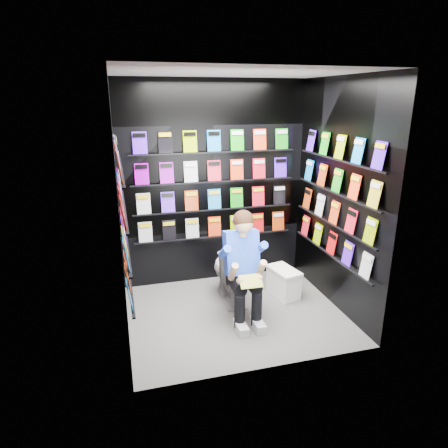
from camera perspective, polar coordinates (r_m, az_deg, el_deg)
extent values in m
plane|color=#5E5E5B|center=(4.71, 1.64, -12.64)|extent=(2.40, 2.40, 0.00)
plane|color=white|center=(4.06, 1.99, 20.84)|extent=(2.40, 2.40, 0.00)
cube|color=black|center=(5.14, -1.47, 5.61)|extent=(2.40, 0.04, 2.60)
cube|color=black|center=(3.30, 6.88, -1.49)|extent=(2.40, 0.04, 2.60)
cube|color=black|center=(4.03, -14.77, 1.59)|extent=(0.04, 2.00, 2.60)
cube|color=black|center=(4.69, 16.01, 3.73)|extent=(0.04, 2.00, 2.60)
imported|color=white|center=(4.85, 0.98, -6.79)|extent=(0.44, 0.76, 0.73)
cube|color=white|center=(5.08, 8.48, -8.38)|extent=(0.32, 0.47, 0.32)
cube|color=white|center=(5.00, 8.57, -6.56)|extent=(0.34, 0.49, 0.03)
cube|color=green|center=(4.13, 3.86, -8.16)|extent=(0.24, 0.14, 0.10)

